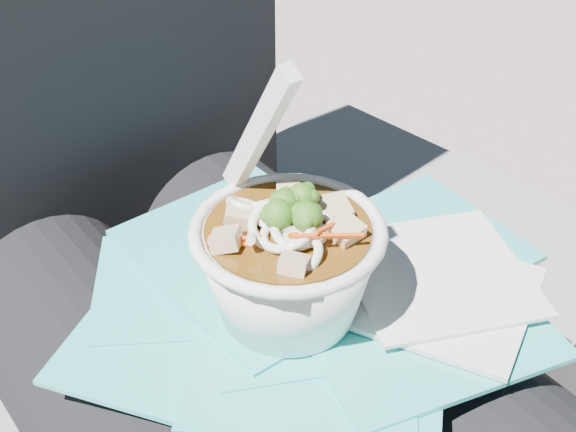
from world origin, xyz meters
TOP-DOWN VIEW (x-y plane):
  - lap at (0.00, 0.00)m, footprint 0.34×0.48m
  - person_body at (0.00, 0.09)m, footprint 0.34×0.94m
  - plastic_bag at (0.03, 0.01)m, footprint 0.38×0.32m
  - napkins at (0.11, -0.05)m, footprint 0.18×0.18m
  - udon_bowl at (0.01, -0.00)m, footprint 0.15×0.15m

SIDE VIEW (x-z plane):
  - lap at x=0.00m, z-range 0.41..0.58m
  - person_body at x=0.00m, z-range 0.04..1.02m
  - plastic_bag at x=0.03m, z-range 0.58..0.60m
  - napkins at x=0.11m, z-range 0.60..0.60m
  - udon_bowl at x=0.01m, z-range 0.55..0.74m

